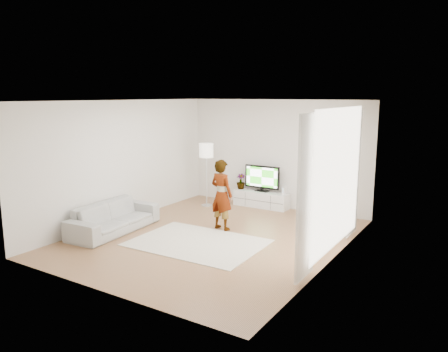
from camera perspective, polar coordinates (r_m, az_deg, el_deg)
The scene contains 17 objects.
floor at distance 9.16m, azimuth -1.44°, elevation -8.00°, with size 6.00×6.00×0.00m, color #A5704A.
ceiling at distance 8.68m, azimuth -1.53°, elevation 9.80°, with size 6.00×6.00×0.00m, color white.
wall_left at distance 10.39m, azimuth -13.07°, elevation 1.90°, with size 0.02×6.00×2.80m, color silver.
wall_right at distance 7.74m, azimuth 14.14°, elevation -1.05°, with size 0.02×6.00×2.80m, color silver.
wall_back at distance 11.40m, azimuth 6.88°, elevation 2.85°, with size 5.00×0.02×2.80m, color silver.
wall_front at distance 6.58m, azimuth -16.10°, elevation -3.18°, with size 5.00×0.02×2.80m, color silver.
window at distance 8.02m, azimuth 14.68°, elevation -0.32°, with size 0.01×2.60×2.50m, color white.
curtain_near at distance 6.86m, azimuth 10.72°, elevation -2.82°, with size 0.04×0.70×2.60m, color white.
curtain_far at distance 9.29m, azimuth 16.61°, elevation 0.41°, with size 0.04×0.70×2.60m, color white.
media_console at distance 11.55m, azimuth 4.89°, elevation -3.03°, with size 1.48×0.42×0.42m.
television at distance 11.45m, azimuth 5.00°, elevation -0.20°, with size 0.98×0.19×0.68m.
game_console at distance 11.21m, azimuth 7.86°, elevation -1.90°, with size 0.06×0.15×0.20m.
potted_plant at distance 11.75m, azimuth 2.21°, elevation -0.70°, with size 0.23×0.23×0.41m, color #3F7238.
rug at distance 8.83m, azimuth -3.49°, elevation -8.68°, with size 2.56×1.84×0.01m, color beige.
player at distance 9.46m, azimuth -0.32°, elevation -2.46°, with size 0.56×0.37×1.55m, color #334772.
sofa at distance 9.74m, azimuth -14.17°, elevation -5.25°, with size 2.16×0.84×0.63m, color #A7A7A3.
floor_lamp at distance 11.43m, azimuth -2.33°, elevation 2.99°, with size 0.37×0.37×1.67m.
Camera 1 is at (4.80, -7.23, 2.92)m, focal length 35.00 mm.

